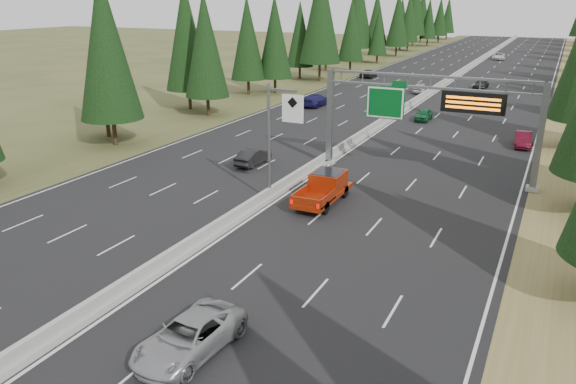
% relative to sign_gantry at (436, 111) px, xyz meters
% --- Properties ---
extents(road, '(32.00, 260.00, 0.08)m').
position_rel_sign_gantry_xyz_m(road, '(-8.92, 45.12, -5.23)').
color(road, black).
rests_on(road, ground).
extents(shoulder_right, '(3.60, 260.00, 0.06)m').
position_rel_sign_gantry_xyz_m(shoulder_right, '(8.88, 45.12, -5.24)').
color(shoulder_right, olive).
rests_on(shoulder_right, ground).
extents(shoulder_left, '(3.60, 260.00, 0.06)m').
position_rel_sign_gantry_xyz_m(shoulder_left, '(-26.72, 45.12, -5.24)').
color(shoulder_left, '#3D4520').
rests_on(shoulder_left, ground).
extents(median_barrier, '(0.70, 260.00, 0.85)m').
position_rel_sign_gantry_xyz_m(median_barrier, '(-8.92, 45.12, -4.85)').
color(median_barrier, '#989793').
rests_on(median_barrier, road).
extents(sign_gantry, '(16.75, 0.98, 7.80)m').
position_rel_sign_gantry_xyz_m(sign_gantry, '(0.00, 0.00, 0.00)').
color(sign_gantry, slate).
rests_on(sign_gantry, road).
extents(hov_sign_pole, '(2.80, 0.50, 8.00)m').
position_rel_sign_gantry_xyz_m(hov_sign_pole, '(-8.33, -9.92, -0.54)').
color(hov_sign_pole, slate).
rests_on(hov_sign_pole, road).
extents(tree_row_left, '(11.31, 241.10, 18.98)m').
position_rel_sign_gantry_xyz_m(tree_row_left, '(-30.78, 28.52, 3.93)').
color(tree_row_left, black).
rests_on(tree_row_left, ground).
extents(silver_minivan, '(2.78, 5.36, 1.44)m').
position_rel_sign_gantry_xyz_m(silver_minivan, '(-3.50, -26.88, -4.47)').
color(silver_minivan, '#999A9E').
rests_on(silver_minivan, road).
extents(red_pickup, '(2.15, 6.03, 1.96)m').
position_rel_sign_gantry_xyz_m(red_pickup, '(-5.36, -8.43, -4.10)').
color(red_pickup, black).
rests_on(red_pickup, road).
extents(car_ahead_green, '(1.52, 3.77, 1.28)m').
position_rel_sign_gantry_xyz_m(car_ahead_green, '(-5.51, 21.09, -4.55)').
color(car_ahead_green, '#13562B').
rests_on(car_ahead_green, road).
extents(car_ahead_dkred, '(1.75, 4.23, 1.36)m').
position_rel_sign_gantry_xyz_m(car_ahead_dkred, '(5.58, 13.38, -4.51)').
color(car_ahead_dkred, '#4E0B19').
rests_on(car_ahead_dkred, road).
extents(car_ahead_dkgrey, '(2.09, 4.52, 1.28)m').
position_rel_sign_gantry_xyz_m(car_ahead_dkgrey, '(-3.09, 48.25, -4.55)').
color(car_ahead_dkgrey, black).
rests_on(car_ahead_dkgrey, road).
extents(car_ahead_white, '(2.77, 5.41, 1.46)m').
position_rel_sign_gantry_xyz_m(car_ahead_white, '(-5.67, 93.57, -4.46)').
color(car_ahead_white, silver).
rests_on(car_ahead_white, road).
extents(car_ahead_far, '(1.75, 3.84, 1.28)m').
position_rel_sign_gantry_xyz_m(car_ahead_far, '(-6.14, 95.39, -4.55)').
color(car_ahead_far, black).
rests_on(car_ahead_far, road).
extents(car_onc_near, '(1.44, 4.04, 1.33)m').
position_rel_sign_gantry_xyz_m(car_onc_near, '(-14.16, -2.89, -4.53)').
color(car_onc_near, black).
rests_on(car_onc_near, road).
extents(car_onc_blue, '(2.45, 5.39, 1.53)m').
position_rel_sign_gantry_xyz_m(car_onc_blue, '(-19.94, 23.80, -4.42)').
color(car_onc_blue, '#191753').
rests_on(car_onc_blue, road).
extents(car_onc_white, '(1.95, 4.39, 1.47)m').
position_rel_sign_gantry_xyz_m(car_onc_white, '(-10.42, 40.08, -4.45)').
color(car_onc_white, '#B2B2B2').
rests_on(car_onc_white, road).
extents(car_onc_far, '(2.44, 4.87, 1.32)m').
position_rel_sign_gantry_xyz_m(car_onc_far, '(-22.51, 52.89, -4.53)').
color(car_onc_far, black).
rests_on(car_onc_far, road).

